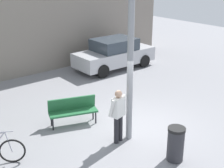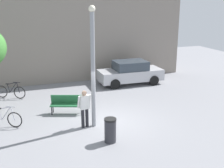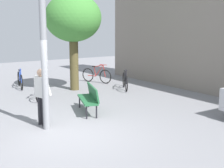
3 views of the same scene
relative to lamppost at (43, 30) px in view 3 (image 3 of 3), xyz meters
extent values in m
plane|color=gray|center=(0.69, 0.28, -2.76)|extent=(36.00, 36.00, 0.00)
cylinder|color=gray|center=(0.00, 0.00, -0.30)|extent=(0.19, 0.19, 4.93)
cylinder|color=#232328|center=(-0.50, 0.02, -2.34)|extent=(0.14, 0.14, 0.85)
cylinder|color=#232328|center=(-0.30, 0.06, -2.34)|extent=(0.14, 0.14, 0.85)
cube|color=white|center=(-0.40, 0.04, -1.61)|extent=(0.44, 0.30, 0.60)
sphere|color=tan|center=(-0.40, 0.04, -1.20)|extent=(0.22, 0.22, 0.22)
cylinder|color=white|center=(-0.65, 0.03, -1.58)|extent=(0.14, 0.24, 0.55)
cylinder|color=white|center=(-0.16, 0.14, -1.58)|extent=(0.14, 0.24, 0.55)
cube|color=#236038|center=(-0.84, 1.81, -2.31)|extent=(1.65, 0.96, 0.06)
cube|color=#236038|center=(-0.78, 1.99, -2.06)|extent=(1.55, 0.66, 0.44)
cylinder|color=black|center=(-0.22, 1.42, -2.55)|extent=(0.05, 0.05, 0.42)
cylinder|color=black|center=(-1.57, 1.91, -2.55)|extent=(0.05, 0.05, 0.42)
cylinder|color=black|center=(-0.11, 1.72, -2.55)|extent=(0.05, 0.05, 0.42)
cylinder|color=black|center=(-1.46, 2.21, -2.55)|extent=(0.05, 0.05, 0.42)
cylinder|color=brown|center=(-4.58, 3.27, -1.58)|extent=(0.39, 0.39, 2.36)
ellipsoid|color=#418736|center=(-4.58, 3.27, 0.48)|extent=(2.50, 2.50, 2.12)
torus|color=black|center=(-5.11, 5.30, -2.41)|extent=(0.67, 0.32, 0.71)
torus|color=black|center=(-6.13, 4.87, -2.41)|extent=(0.67, 0.32, 0.71)
cylinder|color=red|center=(-5.45, 5.16, -2.12)|extent=(0.47, 0.23, 0.64)
cylinder|color=red|center=(-5.50, 5.14, -1.89)|extent=(0.55, 0.26, 0.18)
cylinder|color=red|center=(-5.71, 5.05, -2.20)|extent=(0.14, 0.09, 0.48)
cylinder|color=red|center=(-5.90, 4.97, -2.43)|extent=(0.47, 0.23, 0.04)
cylinder|color=red|center=(-5.17, 5.27, -2.12)|extent=(0.17, 0.10, 0.63)
cube|color=black|center=(-5.76, 5.03, -1.93)|extent=(0.22, 0.15, 0.04)
cylinder|color=red|center=(-5.23, 5.25, -1.81)|extent=(0.42, 0.20, 0.03)
torus|color=black|center=(-2.91, 4.99, -2.41)|extent=(0.64, 0.40, 0.71)
torus|color=black|center=(-3.86, 5.54, -2.41)|extent=(0.64, 0.40, 0.71)
cylinder|color=black|center=(-3.23, 5.17, -2.12)|extent=(0.45, 0.28, 0.64)
cylinder|color=black|center=(-3.27, 5.19, -1.89)|extent=(0.52, 0.32, 0.18)
cylinder|color=black|center=(-3.47, 5.31, -2.20)|extent=(0.13, 0.10, 0.48)
cylinder|color=black|center=(-3.65, 5.41, -2.43)|extent=(0.45, 0.28, 0.04)
cylinder|color=black|center=(-2.97, 5.02, -2.12)|extent=(0.16, 0.11, 0.63)
cube|color=black|center=(-3.52, 5.34, -1.93)|extent=(0.21, 0.17, 0.04)
cylinder|color=black|center=(-3.02, 5.05, -1.81)|extent=(0.40, 0.25, 0.03)
torus|color=black|center=(-5.88, 1.25, -2.41)|extent=(0.71, 0.19, 0.71)
torus|color=black|center=(-6.96, 1.48, -2.41)|extent=(0.71, 0.19, 0.71)
cylinder|color=blue|center=(-6.24, 1.33, -2.12)|extent=(0.50, 0.14, 0.64)
cylinder|color=blue|center=(-6.29, 1.34, -1.89)|extent=(0.57, 0.15, 0.18)
cylinder|color=blue|center=(-6.52, 1.39, -2.20)|extent=(0.14, 0.06, 0.48)
cylinder|color=blue|center=(-6.71, 1.43, -2.43)|extent=(0.50, 0.14, 0.04)
cylinder|color=blue|center=(-5.95, 1.27, -2.12)|extent=(0.17, 0.07, 0.63)
cube|color=black|center=(-6.57, 1.40, -1.93)|extent=(0.21, 0.12, 0.04)
cylinder|color=blue|center=(-6.01, 1.28, -1.81)|extent=(0.44, 0.12, 0.03)
torus|color=black|center=(-3.30, 1.02, -2.41)|extent=(0.64, 0.41, 0.71)
torus|color=black|center=(-4.25, 1.58, -2.41)|extent=(0.64, 0.41, 0.71)
cylinder|color=#ADADB7|center=(-3.61, 1.20, -2.12)|extent=(0.45, 0.29, 0.64)
cylinder|color=#ADADB7|center=(-3.66, 1.23, -1.89)|extent=(0.52, 0.33, 0.18)
cylinder|color=#ADADB7|center=(-3.86, 1.35, -2.20)|extent=(0.13, 0.10, 0.48)
cylinder|color=#ADADB7|center=(-4.03, 1.45, -2.43)|extent=(0.45, 0.29, 0.04)
cylinder|color=#ADADB7|center=(-3.36, 1.05, -2.12)|extent=(0.16, 0.12, 0.63)
cube|color=black|center=(-3.90, 1.37, -1.93)|extent=(0.21, 0.17, 0.04)
cylinder|color=#ADADB7|center=(-3.41, 1.08, -1.81)|extent=(0.39, 0.25, 0.03)
camera|label=1|loc=(-5.87, -6.33, 2.28)|focal=50.88mm
camera|label=2|loc=(-3.25, -11.49, 2.61)|focal=46.71mm
camera|label=3|loc=(8.17, -3.31, 0.11)|focal=50.88mm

